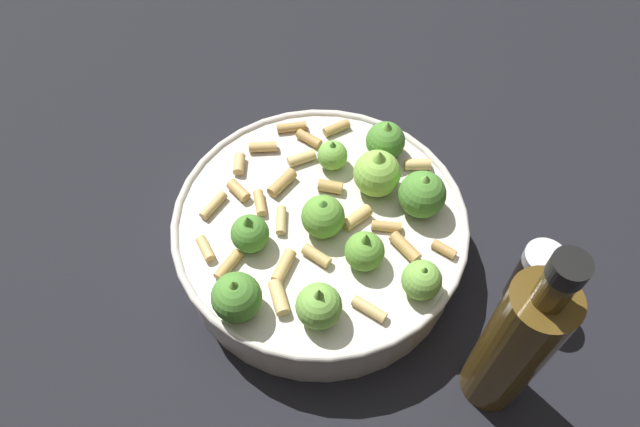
{
  "coord_description": "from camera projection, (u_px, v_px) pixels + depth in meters",
  "views": [
    {
      "loc": [
        0.32,
        -0.08,
        0.56
      ],
      "look_at": [
        0.0,
        0.0,
        0.07
      ],
      "focal_mm": 33.76,
      "sensor_mm": 36.0,
      "label": 1
    }
  ],
  "objects": [
    {
      "name": "ground_plane",
      "position": [
        320.0,
        252.0,
        0.65
      ],
      "size": [
        2.4,
        2.4,
        0.0
      ],
      "primitive_type": "plane",
      "color": "black"
    },
    {
      "name": "cooking_pan",
      "position": [
        323.0,
        232.0,
        0.61
      ],
      "size": [
        0.29,
        0.29,
        0.12
      ],
      "color": "beige",
      "rests_on": "ground"
    },
    {
      "name": "pepper_shaker",
      "position": [
        533.0,
        278.0,
        0.58
      ],
      "size": [
        0.04,
        0.04,
        0.09
      ],
      "color": "black",
      "rests_on": "ground"
    },
    {
      "name": "olive_oil_bottle",
      "position": [
        515.0,
        344.0,
        0.49
      ],
      "size": [
        0.05,
        0.05,
        0.23
      ],
      "color": "#4C3814",
      "rests_on": "ground"
    }
  ]
}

